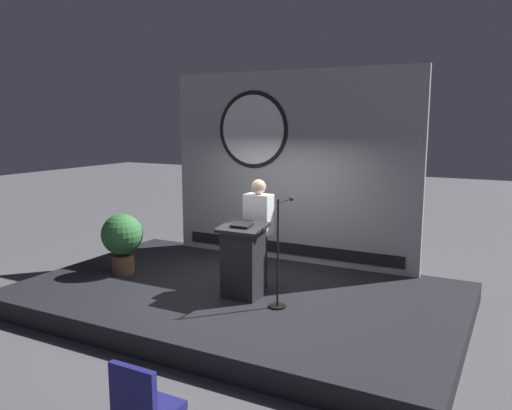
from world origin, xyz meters
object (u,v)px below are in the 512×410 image
audience_chair_left (144,406)px  speaker_person (258,233)px  microphone_stand (279,268)px  potted_plant (122,238)px  podium (243,261)px

audience_chair_left → speaker_person: bearing=103.0°
microphone_stand → potted_plant: size_ratio=1.49×
speaker_person → podium: bearing=-89.9°
podium → microphone_stand: bearing=-8.4°
speaker_person → potted_plant: speaker_person is taller
microphone_stand → audience_chair_left: (0.22, -3.04, -0.33)m
podium → potted_plant: bearing=178.0°
speaker_person → potted_plant: 2.35m
podium → potted_plant: (-2.30, 0.08, 0.06)m
microphone_stand → potted_plant: bearing=176.7°
podium → microphone_stand: size_ratio=0.73×
speaker_person → potted_plant: size_ratio=1.66×
speaker_person → microphone_stand: (0.62, -0.57, -0.31)m
podium → audience_chair_left: size_ratio=1.21×
podium → speaker_person: speaker_person is taller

